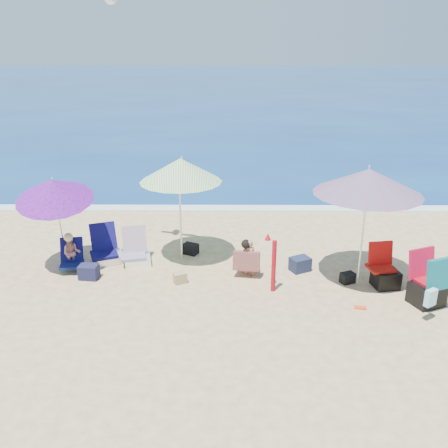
{
  "coord_description": "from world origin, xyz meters",
  "views": [
    {
      "loc": [
        -0.24,
        -8.12,
        4.57
      ],
      "look_at": [
        -0.3,
        1.0,
        1.1
      ],
      "focal_mm": 39.03,
      "sensor_mm": 36.0,
      "label": 1
    }
  ],
  "objects_px": {
    "chair_rainbow": "(136,254)",
    "camp_chair_right": "(428,286)",
    "person_center": "(248,258)",
    "umbrella_blue": "(54,190)",
    "umbrella_turquoise": "(368,182)",
    "person_left": "(72,253)",
    "seagull": "(111,0)",
    "furled_umbrella": "(273,260)",
    "umbrella_striped": "(181,170)",
    "chair_navy": "(107,252)",
    "camp_chair_left": "(384,274)"
  },
  "relations": [
    {
      "from": "umbrella_turquoise",
      "to": "camp_chair_left",
      "type": "height_order",
      "value": "umbrella_turquoise"
    },
    {
      "from": "umbrella_blue",
      "to": "furled_umbrella",
      "type": "bearing_deg",
      "value": -12.16
    },
    {
      "from": "umbrella_blue",
      "to": "camp_chair_left",
      "type": "distance_m",
      "value": 6.78
    },
    {
      "from": "umbrella_striped",
      "to": "chair_navy",
      "type": "height_order",
      "value": "umbrella_striped"
    },
    {
      "from": "chair_rainbow",
      "to": "camp_chair_left",
      "type": "bearing_deg",
      "value": -11.57
    },
    {
      "from": "umbrella_striped",
      "to": "chair_navy",
      "type": "distance_m",
      "value": 2.46
    },
    {
      "from": "umbrella_blue",
      "to": "chair_navy",
      "type": "height_order",
      "value": "umbrella_blue"
    },
    {
      "from": "umbrella_striped",
      "to": "camp_chair_left",
      "type": "height_order",
      "value": "umbrella_striped"
    },
    {
      "from": "umbrella_turquoise",
      "to": "camp_chair_right",
      "type": "distance_m",
      "value": 2.19
    },
    {
      "from": "umbrella_blue",
      "to": "chair_navy",
      "type": "bearing_deg",
      "value": 24.94
    },
    {
      "from": "umbrella_blue",
      "to": "furled_umbrella",
      "type": "distance_m",
      "value": 4.59
    },
    {
      "from": "person_left",
      "to": "camp_chair_left",
      "type": "bearing_deg",
      "value": -6.03
    },
    {
      "from": "umbrella_turquoise",
      "to": "chair_rainbow",
      "type": "relative_size",
      "value": 3.44
    },
    {
      "from": "chair_rainbow",
      "to": "person_center",
      "type": "relative_size",
      "value": 0.95
    },
    {
      "from": "umbrella_blue",
      "to": "seagull",
      "type": "xyz_separation_m",
      "value": [
        1.28,
        0.71,
        3.52
      ]
    },
    {
      "from": "chair_navy",
      "to": "chair_rainbow",
      "type": "height_order",
      "value": "chair_navy"
    },
    {
      "from": "seagull",
      "to": "person_left",
      "type": "bearing_deg",
      "value": -143.79
    },
    {
      "from": "chair_rainbow",
      "to": "camp_chair_right",
      "type": "height_order",
      "value": "camp_chair_right"
    },
    {
      "from": "person_center",
      "to": "person_left",
      "type": "height_order",
      "value": "person_left"
    },
    {
      "from": "furled_umbrella",
      "to": "seagull",
      "type": "relative_size",
      "value": 1.25
    },
    {
      "from": "furled_umbrella",
      "to": "person_center",
      "type": "distance_m",
      "value": 0.81
    },
    {
      "from": "camp_chair_right",
      "to": "person_center",
      "type": "bearing_deg",
      "value": 160.47
    },
    {
      "from": "furled_umbrella",
      "to": "camp_chair_left",
      "type": "bearing_deg",
      "value": 5.19
    },
    {
      "from": "umbrella_striped",
      "to": "umbrella_blue",
      "type": "height_order",
      "value": "umbrella_striped"
    },
    {
      "from": "umbrella_turquoise",
      "to": "seagull",
      "type": "relative_size",
      "value": 2.82
    },
    {
      "from": "furled_umbrella",
      "to": "person_center",
      "type": "bearing_deg",
      "value": 125.08
    },
    {
      "from": "umbrella_turquoise",
      "to": "person_center",
      "type": "relative_size",
      "value": 3.28
    },
    {
      "from": "chair_rainbow",
      "to": "seagull",
      "type": "bearing_deg",
      "value": 118.96
    },
    {
      "from": "umbrella_turquoise",
      "to": "seagull",
      "type": "height_order",
      "value": "seagull"
    },
    {
      "from": "umbrella_striped",
      "to": "chair_rainbow",
      "type": "distance_m",
      "value": 2.09
    },
    {
      "from": "chair_rainbow",
      "to": "seagull",
      "type": "xyz_separation_m",
      "value": [
        -0.22,
        0.4,
        5.06
      ]
    },
    {
      "from": "umbrella_striped",
      "to": "furled_umbrella",
      "type": "xyz_separation_m",
      "value": [
        1.84,
        -1.46,
        -1.38
      ]
    },
    {
      "from": "furled_umbrella",
      "to": "umbrella_striped",
      "type": "bearing_deg",
      "value": 141.57
    },
    {
      "from": "chair_navy",
      "to": "chair_rainbow",
      "type": "distance_m",
      "value": 0.66
    },
    {
      "from": "umbrella_blue",
      "to": "camp_chair_right",
      "type": "distance_m",
      "value": 7.42
    },
    {
      "from": "furled_umbrella",
      "to": "person_left",
      "type": "bearing_deg",
      "value": 168.05
    },
    {
      "from": "chair_rainbow",
      "to": "person_left",
      "type": "height_order",
      "value": "person_left"
    },
    {
      "from": "umbrella_striped",
      "to": "umbrella_blue",
      "type": "xyz_separation_m",
      "value": [
        -2.51,
        -0.52,
        -0.28
      ]
    },
    {
      "from": "umbrella_striped",
      "to": "person_left",
      "type": "xyz_separation_m",
      "value": [
        -2.28,
        -0.59,
        -1.63
      ]
    },
    {
      "from": "person_center",
      "to": "chair_rainbow",
      "type": "bearing_deg",
      "value": 165.68
    },
    {
      "from": "umbrella_striped",
      "to": "person_center",
      "type": "bearing_deg",
      "value": -30.77
    },
    {
      "from": "camp_chair_right",
      "to": "umbrella_turquoise",
      "type": "bearing_deg",
      "value": 137.21
    },
    {
      "from": "person_center",
      "to": "umbrella_blue",
      "type": "bearing_deg",
      "value": 175.45
    },
    {
      "from": "umbrella_striped",
      "to": "person_left",
      "type": "distance_m",
      "value": 2.87
    },
    {
      "from": "chair_navy",
      "to": "person_center",
      "type": "xyz_separation_m",
      "value": [
        3.06,
        -0.71,
        0.18
      ]
    },
    {
      "from": "chair_rainbow",
      "to": "chair_navy",
      "type": "bearing_deg",
      "value": 171.88
    },
    {
      "from": "umbrella_turquoise",
      "to": "furled_umbrella",
      "type": "relative_size",
      "value": 2.25
    },
    {
      "from": "chair_navy",
      "to": "person_left",
      "type": "xyz_separation_m",
      "value": [
        -0.62,
        -0.46,
        0.18
      ]
    },
    {
      "from": "chair_navy",
      "to": "camp_chair_left",
      "type": "height_order",
      "value": "camp_chair_left"
    },
    {
      "from": "umbrella_turquoise",
      "to": "chair_rainbow",
      "type": "bearing_deg",
      "value": 169.92
    }
  ]
}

